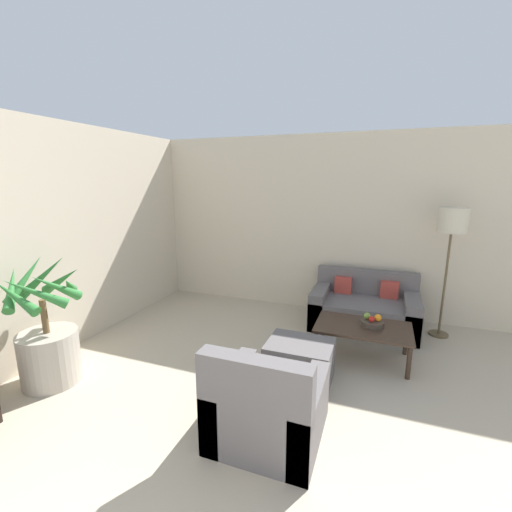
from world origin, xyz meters
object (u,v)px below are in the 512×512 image
Objects in this scene: orange_fruit at (378,318)px; sofa_loveseat at (364,309)px; ottoman at (299,361)px; potted_palm at (48,343)px; apple_green at (367,316)px; coffee_table at (363,330)px; fruit_bowl at (372,323)px; armchair at (267,407)px; apple_red at (372,319)px; floor_lamp at (452,226)px.

sofa_loveseat is at bearing 102.35° from orange_fruit.
sofa_loveseat reaches higher than ottoman.
potted_palm reaches higher than ottoman.
coffee_table is at bearing -107.98° from apple_green.
potted_palm reaches higher than coffee_table.
sofa_loveseat is at bearing 98.35° from fruit_bowl.
orange_fruit is 1.83m from armchair.
apple_green is 0.12m from orange_fruit.
potted_palm reaches higher than sofa_loveseat.
apple_red is at bearing -53.75° from apple_green.
sofa_loveseat is 0.83× the size of floor_lamp.
sofa_loveseat is at bearing 76.71° from armchair.
apple_green reaches higher than ottoman.
orange_fruit is (-0.78, -0.92, -0.97)m from floor_lamp.
coffee_table is 14.36× the size of apple_green.
potted_palm is 3.86m from sofa_loveseat.
sofa_loveseat is 1.67× the size of armchair.
armchair is (2.32, 0.03, -0.17)m from potted_palm.
floor_lamp is at bearing 47.86° from ottoman.
coffee_table is at bearing 68.11° from armchair.
sofa_loveseat is 20.96× the size of apple_red.
sofa_loveseat reaches higher than orange_fruit.
apple_green reaches higher than apple_red.
coffee_table is 0.22m from orange_fruit.
sofa_loveseat is 2.14× the size of ottoman.
apple_green is 1.03m from ottoman.
coffee_table is at bearing -133.31° from floor_lamp.
potted_palm is at bearing -179.17° from armchair.
orange_fruit reaches higher than apple_green.
floor_lamp is 1.76m from coffee_table.
potted_palm is at bearing -158.80° from ottoman.
fruit_bowl is 1.78m from armchair.
potted_palm is 0.77× the size of floor_lamp.
coffee_table is at bearing -165.28° from apple_red.
armchair is at bearing 0.83° from potted_palm.
apple_green reaches higher than coffee_table.
ottoman is at bearing -133.33° from apple_red.
armchair is (-0.71, -1.59, -0.22)m from apple_red.
sofa_loveseat reaches higher than apple_red.
fruit_bowl is at bearing -81.65° from sofa_loveseat.
apple_green is at bearing -135.25° from floor_lamp.
potted_palm reaches higher than apple_green.
potted_palm reaches higher than armchair.
armchair reaches higher than sofa_loveseat.
ottoman is (-0.73, -0.75, -0.29)m from orange_fruit.
sofa_loveseat is 2.57m from armchair.
sofa_loveseat is 19.17× the size of apple_green.
armchair is at bearing -121.45° from floor_lamp.
potted_palm is 5.05× the size of fruit_bowl.
coffee_table is at bearing 28.48° from potted_palm.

